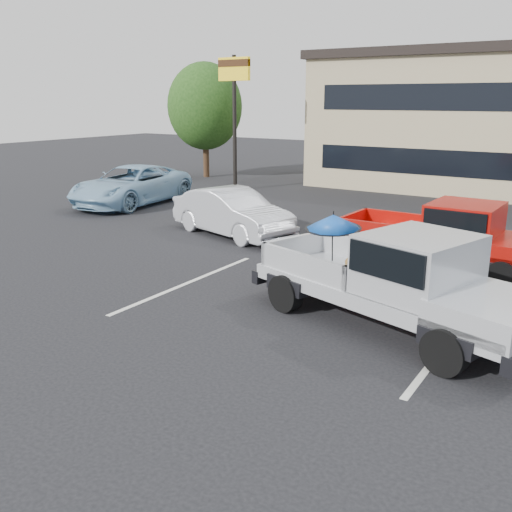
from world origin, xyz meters
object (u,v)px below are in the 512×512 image
(red_pickup, at_px, (456,235))
(blue_suv, at_px, (131,185))
(motel_sign, at_px, (234,87))
(silver_pickup, at_px, (406,277))
(silver_sedan, at_px, (232,212))
(tree_left, at_px, (205,106))

(red_pickup, height_order, blue_suv, red_pickup)
(motel_sign, bearing_deg, silver_pickup, -44.86)
(motel_sign, relative_size, silver_sedan, 1.36)
(silver_sedan, relative_size, blue_suv, 0.79)
(silver_pickup, xyz_separation_m, red_pickup, (-0.16, 4.25, -0.09))
(motel_sign, distance_m, red_pickup, 14.80)
(red_pickup, relative_size, silver_sedan, 1.22)
(motel_sign, height_order, blue_suv, motel_sign)
(silver_pickup, height_order, blue_suv, silver_pickup)
(red_pickup, bearing_deg, tree_left, 147.69)
(silver_pickup, bearing_deg, blue_suv, 170.23)
(silver_pickup, xyz_separation_m, silver_sedan, (-7.04, 4.60, -0.33))
(tree_left, bearing_deg, silver_pickup, -43.06)
(tree_left, bearing_deg, motel_sign, -36.87)
(tree_left, relative_size, silver_pickup, 1.00)
(red_pickup, relative_size, blue_suv, 0.97)
(red_pickup, bearing_deg, silver_pickup, -85.95)
(tree_left, xyz_separation_m, blue_suv, (2.56, -8.27, -2.96))
(tree_left, height_order, blue_suv, tree_left)
(tree_left, distance_m, silver_sedan, 14.22)
(silver_pickup, relative_size, blue_suv, 1.08)
(tree_left, relative_size, blue_suv, 1.08)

